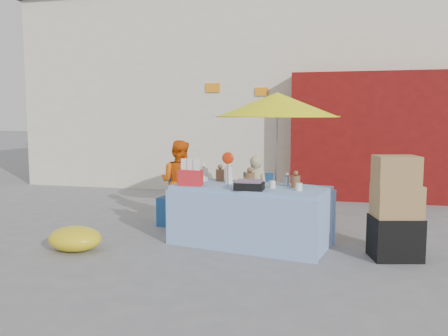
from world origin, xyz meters
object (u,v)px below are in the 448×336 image
(vendor_orange, at_px, (179,182))
(chair_left, at_px, (177,209))
(umbrella, at_px, (277,105))
(chair_right, at_px, (254,212))
(box_stack, at_px, (396,212))
(market_table, at_px, (250,214))
(vendor_beige, at_px, (256,191))

(vendor_orange, bearing_deg, chair_left, 98.45)
(chair_left, bearing_deg, umbrella, 17.97)
(vendor_orange, distance_m, umbrella, 1.98)
(chair_right, distance_m, box_stack, 2.24)
(market_table, height_order, chair_left, market_table)
(chair_left, relative_size, vendor_beige, 0.75)
(chair_right, xyz_separation_m, vendor_orange, (-1.25, 0.13, 0.42))
(vendor_orange, bearing_deg, chair_right, -178.56)
(market_table, distance_m, vendor_beige, 1.03)
(market_table, relative_size, chair_right, 2.62)
(market_table, relative_size, vendor_beige, 1.97)
(market_table, height_order, chair_right, market_table)
(vendor_orange, height_order, vendor_beige, vendor_orange)
(umbrella, relative_size, box_stack, 1.66)
(vendor_beige, xyz_separation_m, umbrella, (0.30, 0.15, 1.33))
(market_table, bearing_deg, umbrella, 91.91)
(chair_left, height_order, chair_right, same)
(vendor_orange, xyz_separation_m, box_stack, (3.18, -1.23, -0.09))
(market_table, relative_size, chair_left, 2.62)
(vendor_beige, height_order, umbrella, umbrella)
(chair_right, height_order, vendor_orange, vendor_orange)
(chair_right, relative_size, vendor_beige, 0.75)
(market_table, bearing_deg, chair_right, 108.12)
(chair_left, relative_size, box_stack, 0.67)
(vendor_beige, distance_m, umbrella, 1.37)
(market_table, bearing_deg, box_stack, 4.58)
(vendor_beige, bearing_deg, umbrella, -145.87)
(umbrella, bearing_deg, chair_left, -169.59)
(vendor_orange, bearing_deg, vendor_beige, -172.44)
(chair_left, distance_m, vendor_orange, 0.44)
(market_table, xyz_separation_m, umbrella, (0.20, 1.16, 1.48))
(market_table, relative_size, vendor_orange, 1.66)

